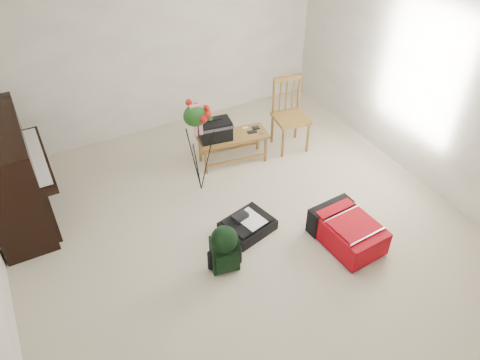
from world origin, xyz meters
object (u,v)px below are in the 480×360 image
black_duffel (247,225)px  green_backpack (225,247)px  bench (221,133)px  red_suitcase (344,228)px  flower_stand (199,149)px  piano (11,177)px  dining_chair (290,116)px

black_duffel → green_backpack: bearing=-155.6°
bench → red_suitcase: size_ratio=1.20×
bench → red_suitcase: bench is taller
flower_stand → bench: bearing=45.3°
piano → bench: 2.55m
red_suitcase → flower_stand: size_ratio=0.64×
piano → dining_chair: bearing=-3.3°
bench → green_backpack: bearing=-106.5°
dining_chair → red_suitcase: dining_chair is taller
piano → green_backpack: 2.56m
bench → black_duffel: bearing=-94.7°
piano → dining_chair: piano is taller
green_backpack → flower_stand: size_ratio=0.45×
dining_chair → green_backpack: size_ratio=1.79×
black_duffel → green_backpack: 0.65m
black_duffel → green_backpack: green_backpack is taller
flower_stand → red_suitcase: bearing=-47.2°
piano → dining_chair: (3.57, -0.21, -0.10)m
piano → flower_stand: flower_stand is taller
bench → black_duffel: (-0.30, -1.28, -0.42)m
dining_chair → red_suitcase: (-0.45, -1.88, -0.32)m
bench → green_backpack: size_ratio=1.71×
dining_chair → black_duffel: bearing=-129.1°
dining_chair → flower_stand: 1.54m
bench → green_backpack: (-0.78, -1.67, -0.19)m
bench → dining_chair: bearing=6.5°
dining_chair → flower_stand: (-1.50, -0.31, 0.12)m
black_duffel → flower_stand: size_ratio=0.51×
bench → green_backpack: 1.85m
green_backpack → piano: bearing=144.5°
piano → black_duffel: bearing=-33.0°
black_duffel → red_suitcase: bearing=-49.7°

